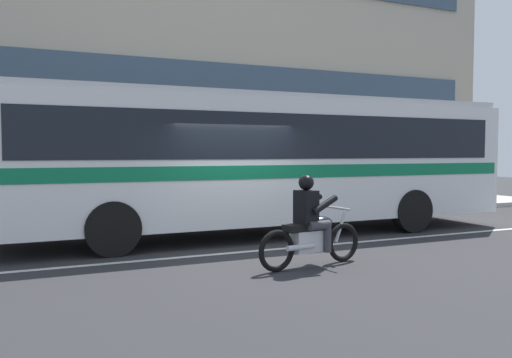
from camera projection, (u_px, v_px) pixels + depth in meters
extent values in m
plane|color=#2B2B2D|center=(234.00, 247.00, 10.59)|extent=(60.00, 60.00, 0.00)
cube|color=#B7B2A8|center=(170.00, 215.00, 15.24)|extent=(28.00, 3.80, 0.15)
cube|color=silver|center=(246.00, 252.00, 10.05)|extent=(26.60, 0.14, 0.01)
cube|color=#B2A893|center=(151.00, 25.00, 17.01)|extent=(28.00, 0.80, 12.25)
cube|color=#384C60|center=(154.00, 80.00, 16.71)|extent=(25.76, 0.10, 1.40)
cube|color=white|center=(267.00, 161.00, 12.14)|extent=(12.10, 2.62, 2.70)
cube|color=black|center=(267.00, 138.00, 12.11)|extent=(11.13, 2.65, 0.96)
cube|color=#0F7247|center=(267.00, 170.00, 12.15)|extent=(11.86, 2.64, 0.28)
cube|color=silver|center=(267.00, 101.00, 12.06)|extent=(11.86, 2.49, 0.16)
cylinder|color=black|center=(113.00, 229.00, 9.59)|extent=(1.04, 0.30, 1.04)
cylinder|color=black|center=(412.00, 211.00, 12.49)|extent=(1.04, 0.30, 1.04)
torus|color=black|center=(343.00, 242.00, 9.15)|extent=(0.70, 0.20, 0.69)
torus|color=black|center=(277.00, 251.00, 8.35)|extent=(0.70, 0.20, 0.69)
cube|color=silver|center=(309.00, 241.00, 8.72)|extent=(0.68, 0.38, 0.36)
ellipsoid|color=black|center=(321.00, 223.00, 8.84)|extent=(0.52, 0.35, 0.24)
cube|color=black|center=(300.00, 228.00, 8.60)|extent=(0.59, 0.34, 0.12)
cylinder|color=silver|center=(341.00, 226.00, 9.10)|extent=(0.28, 0.10, 0.58)
cylinder|color=silver|center=(338.00, 208.00, 9.04)|extent=(0.14, 0.64, 0.04)
cylinder|color=silver|center=(301.00, 247.00, 8.42)|extent=(0.56, 0.17, 0.09)
cube|color=black|center=(306.00, 207.00, 8.65)|extent=(0.33, 0.40, 0.56)
sphere|color=black|center=(306.00, 183.00, 8.63)|extent=(0.26, 0.26, 0.26)
cylinder|color=#38383D|center=(306.00, 223.00, 8.89)|extent=(0.44, 0.21, 0.15)
cylinder|color=#38383D|center=(314.00, 236.00, 9.00)|extent=(0.13, 0.13, 0.46)
cylinder|color=#38383D|center=(319.00, 225.00, 8.59)|extent=(0.44, 0.21, 0.15)
cylinder|color=#38383D|center=(327.00, 239.00, 8.70)|extent=(0.13, 0.13, 0.46)
cylinder|color=black|center=(310.00, 203.00, 8.95)|extent=(0.53, 0.19, 0.32)
cylinder|color=black|center=(325.00, 205.00, 8.61)|extent=(0.53, 0.19, 0.32)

